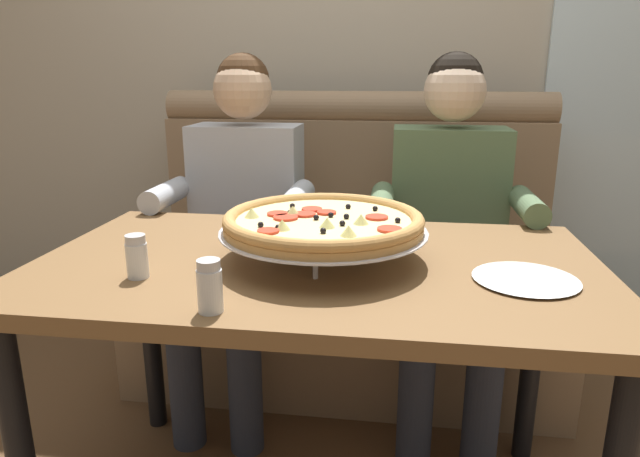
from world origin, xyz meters
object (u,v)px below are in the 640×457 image
diner_left (241,214)px  pizza (323,222)px  booth_bench (348,274)px  plate_near_left (526,277)px  shaker_pepper_flakes (210,290)px  patio_chair (588,189)px  shaker_parmesan (137,260)px  dining_table (317,294)px  diner_right (449,221)px

diner_left → pizza: size_ratio=2.51×
booth_bench → plate_near_left: (0.48, -0.96, 0.37)m
shaker_pepper_flakes → patio_chair: shaker_pepper_flakes is taller
plate_near_left → patio_chair: patio_chair is taller
shaker_parmesan → patio_chair: 2.97m
diner_left → shaker_pepper_flakes: (0.21, -0.94, 0.09)m
pizza → shaker_parmesan: 0.44m
booth_bench → patio_chair: booth_bench is taller
dining_table → patio_chair: bearing=58.9°
diner_right → patio_chair: 1.89m
diner_right → shaker_parmesan: (-0.75, -0.79, 0.09)m
pizza → patio_chair: bearing=59.2°
dining_table → pizza: pizza is taller
shaker_pepper_flakes → patio_chair: (1.50, 2.56, -0.28)m
shaker_parmesan → dining_table: bearing=25.2°
diner_right → diner_left: bearing=180.0°
pizza → shaker_parmesan: pizza is taller
booth_bench → shaker_parmesan: size_ratio=16.55×
dining_table → patio_chair: size_ratio=1.61×
dining_table → plate_near_left: bearing=-9.5°
diner_right → shaker_pepper_flakes: 1.09m
booth_bench → dining_table: booth_bench is taller
shaker_pepper_flakes → patio_chair: size_ratio=0.12×
diner_left → patio_chair: diner_left is taller
patio_chair → pizza: bearing=-120.8°
shaker_parmesan → patio_chair: bearing=54.4°
diner_right → pizza: diner_right is taller
dining_table → diner_right: diner_right is taller
dining_table → plate_near_left: 0.50m
plate_near_left → diner_right: bearing=99.0°
diner_left → patio_chair: bearing=43.4°
dining_table → diner_right: 0.71m
booth_bench → plate_near_left: 1.13m
shaker_parmesan → plate_near_left: bearing=6.6°
booth_bench → diner_right: size_ratio=1.30×
diner_right → plate_near_left: 0.70m
shaker_pepper_flakes → plate_near_left: 0.69m
booth_bench → shaker_parmesan: 1.19m
diner_left → shaker_pepper_flakes: size_ratio=12.08×
dining_table → diner_right: (0.37, 0.61, 0.04)m
patio_chair → diner_right: bearing=-120.9°
booth_bench → pizza: 0.98m
shaker_parmesan → diner_left: bearing=89.2°
dining_table → shaker_pepper_flakes: size_ratio=13.15×
diner_right → patio_chair: size_ratio=1.48×
diner_right → patio_chair: (0.97, 1.62, -0.19)m
dining_table → diner_right: size_ratio=1.09×
pizza → diner_left: bearing=122.5°
shaker_parmesan → booth_bench: bearing=70.1°
booth_bench → patio_chair: 1.91m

